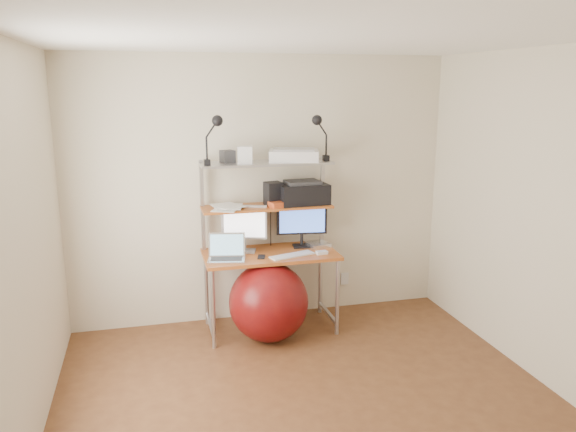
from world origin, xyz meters
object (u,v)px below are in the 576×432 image
object	(u,v)px
laptop	(227,254)
printer	(302,193)
monitor_black	(302,222)
exercise_ball	(269,302)
monitor_silver	(244,225)

from	to	relation	value
laptop	printer	bearing A→B (deg)	28.69
monitor_black	laptop	distance (m)	0.80
printer	exercise_ball	distance (m)	1.05
monitor_silver	monitor_black	size ratio (longest dim) A/B	0.97
monitor_black	printer	xyz separation A→B (m)	(0.00, 0.01, 0.27)
laptop	exercise_ball	bearing A→B (deg)	-8.10
monitor_black	exercise_ball	world-z (taller)	monitor_black
laptop	printer	world-z (taller)	printer
printer	exercise_ball	bearing A→B (deg)	-142.65
monitor_silver	laptop	size ratio (longest dim) A/B	1.27
monitor_black	laptop	size ratio (longest dim) A/B	1.31
exercise_ball	monitor_silver	bearing A→B (deg)	115.59
monitor_silver	exercise_ball	xyz separation A→B (m)	(0.15, -0.32, -0.63)
exercise_ball	laptop	bearing A→B (deg)	159.98
laptop	exercise_ball	xyz separation A→B (m)	(0.34, -0.12, -0.43)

